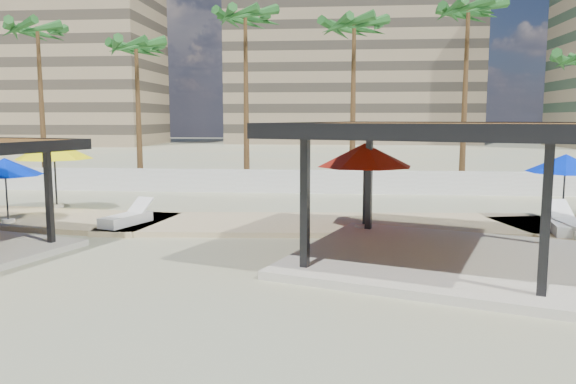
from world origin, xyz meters
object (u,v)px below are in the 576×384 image
(pavilion_central, at_px, (437,180))
(umbrella_c, at_px, (365,155))
(lounger_c, at_px, (562,226))
(lounger_b, at_px, (570,225))
(lounger_a, at_px, (127,219))

(pavilion_central, distance_m, umbrella_c, 4.08)
(umbrella_c, height_order, lounger_c, umbrella_c)
(umbrella_c, xyz_separation_m, lounger_b, (6.66, -0.07, -2.23))
(pavilion_central, height_order, lounger_c, pavilion_central)
(lounger_b, xyz_separation_m, lounger_c, (-0.25, -0.01, -0.03))
(pavilion_central, distance_m, lounger_c, 6.16)
(lounger_a, relative_size, lounger_c, 1.04)
(pavilion_central, bearing_deg, umbrella_c, 135.33)
(pavilion_central, xyz_separation_m, umbrella_c, (-1.75, 3.66, 0.40))
(umbrella_c, bearing_deg, lounger_c, -0.68)
(umbrella_c, height_order, lounger_a, umbrella_c)
(lounger_c, bearing_deg, lounger_a, 99.08)
(lounger_a, distance_m, lounger_c, 14.59)
(pavilion_central, relative_size, umbrella_c, 2.43)
(lounger_a, xyz_separation_m, lounger_b, (14.84, 0.01, 0.02))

